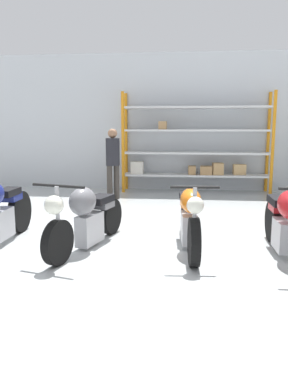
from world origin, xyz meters
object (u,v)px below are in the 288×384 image
(person_near_rack, at_px, (113,158))
(shelving_rack, at_px, (194,146))
(motorcycle_orange, at_px, (190,217))
(motorcycle_red, at_px, (287,223))
(motorcycle_grey, at_px, (86,216))

(person_near_rack, bearing_deg, shelving_rack, -92.67)
(motorcycle_orange, height_order, motorcycle_red, motorcycle_red)
(shelving_rack, relative_size, person_near_rack, 2.32)
(motorcycle_red, height_order, person_near_rack, person_near_rack)
(motorcycle_orange, xyz_separation_m, motorcycle_red, (1.23, -0.25, 0.01))
(motorcycle_grey, bearing_deg, motorcycle_red, 103.02)
(motorcycle_grey, xyz_separation_m, motorcycle_orange, (1.42, 0.14, -0.01))
(motorcycle_grey, bearing_deg, shelving_rack, 177.20)
(shelving_rack, bearing_deg, motorcycle_red, -78.14)
(shelving_rack, xyz_separation_m, motorcycle_orange, (-0.18, -4.76, -0.75))
(shelving_rack, xyz_separation_m, motorcycle_red, (1.05, -5.00, -0.74))
(motorcycle_grey, xyz_separation_m, motorcycle_red, (2.65, -0.11, -0.01))
(motorcycle_orange, bearing_deg, motorcycle_grey, -88.06)
(person_near_rack, bearing_deg, motorcycle_grey, 149.25)
(motorcycle_grey, relative_size, motorcycle_orange, 0.99)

